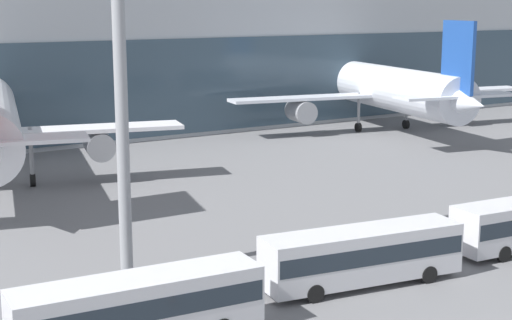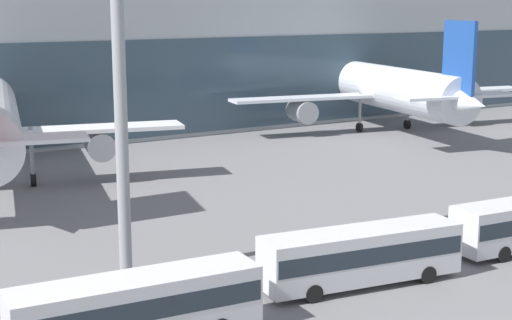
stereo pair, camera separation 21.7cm
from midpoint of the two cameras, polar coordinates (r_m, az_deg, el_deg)
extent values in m
cube|color=#B2B7BC|center=(123.38, 9.96, 8.66)|extent=(139.61, 23.59, 19.83)
cube|color=#384C5B|center=(114.99, 13.82, 6.34)|extent=(136.82, 0.20, 10.91)
cylinder|color=gray|center=(69.45, -11.21, 1.08)|extent=(3.18, 3.97, 2.43)
cylinder|color=gray|center=(69.10, -15.90, 0.45)|extent=(0.36, 0.36, 4.58)
cylinder|color=black|center=(69.56, -15.80, -1.40)|extent=(0.69, 1.17, 1.10)
cylinder|color=silver|center=(98.77, 8.78, 5.40)|extent=(11.51, 35.92, 5.16)
sphere|color=silver|center=(114.47, 4.35, 6.31)|extent=(5.05, 5.05, 5.05)
cone|color=silver|center=(83.90, 14.81, 4.11)|extent=(6.23, 8.57, 4.90)
cube|color=silver|center=(97.00, 9.40, 4.74)|extent=(39.24, 10.14, 0.35)
cylinder|color=gray|center=(92.15, 3.44, 3.55)|extent=(3.24, 4.12, 2.61)
cylinder|color=gray|center=(103.17, 14.68, 4.04)|extent=(3.24, 4.12, 2.61)
cube|color=#1E4799|center=(84.18, 14.63, 7.24)|extent=(1.34, 5.23, 7.50)
cube|color=silver|center=(84.54, 14.49, 4.53)|extent=(13.76, 5.57, 0.28)
cylinder|color=gray|center=(109.51, 5.65, 4.66)|extent=(0.36, 0.36, 4.28)
cylinder|color=black|center=(109.78, 5.62, 3.55)|extent=(0.64, 1.16, 1.10)
cylinder|color=gray|center=(95.58, 7.63, 3.63)|extent=(0.36, 0.36, 4.28)
cylinder|color=black|center=(95.89, 7.60, 2.36)|extent=(0.64, 1.16, 1.10)
cylinder|color=gray|center=(98.94, 11.05, 3.78)|extent=(0.36, 0.36, 4.28)
cylinder|color=black|center=(99.24, 11.00, 2.56)|extent=(0.64, 1.16, 1.10)
cube|color=silver|center=(36.82, -8.48, -10.50)|extent=(11.78, 3.47, 2.82)
cube|color=#232D38|center=(36.72, -8.49, -10.09)|extent=(11.55, 3.48, 0.99)
cube|color=silver|center=(36.34, -8.54, -8.52)|extent=(11.43, 3.36, 0.12)
cylinder|color=black|center=(39.56, -3.99, -10.82)|extent=(1.02, 0.37, 1.00)
cube|color=silver|center=(43.94, 7.81, -6.82)|extent=(11.87, 4.19, 2.82)
cube|color=#232D38|center=(43.85, 7.82, -6.47)|extent=(11.65, 4.19, 0.99)
cube|color=silver|center=(43.54, 7.86, -5.13)|extent=(11.52, 4.06, 0.12)
cylinder|color=black|center=(47.20, 10.74, -7.26)|extent=(1.03, 0.43, 1.00)
cylinder|color=black|center=(45.32, 12.51, -8.13)|extent=(1.03, 0.43, 1.00)
cylinder|color=black|center=(43.70, 2.83, -8.61)|extent=(1.03, 0.43, 1.00)
cylinder|color=black|center=(41.66, 4.36, -9.65)|extent=(1.03, 0.43, 1.00)
cylinder|color=black|center=(51.69, 15.75, -5.84)|extent=(1.02, 0.37, 1.00)
cylinder|color=black|center=(50.02, 17.66, -6.54)|extent=(1.02, 0.37, 1.00)
cylinder|color=gray|center=(43.20, -9.91, 10.46)|extent=(0.72, 0.72, 29.72)
camera|label=1|loc=(0.11, -89.89, 0.02)|focal=55.00mm
camera|label=2|loc=(0.11, 90.11, -0.02)|focal=55.00mm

